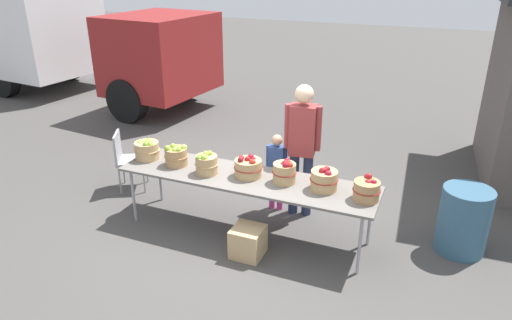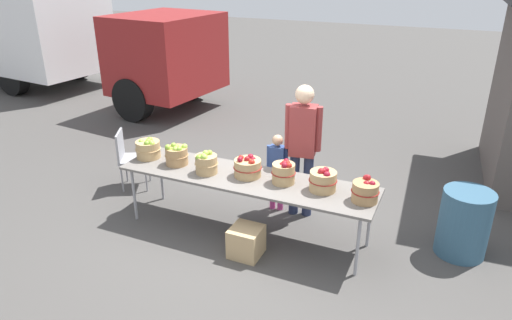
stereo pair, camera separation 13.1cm
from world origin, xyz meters
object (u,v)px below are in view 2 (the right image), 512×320
object	(u,v)px
apple_basket_green_2	(206,163)
produce_crate	(246,242)
trash_barrel	(464,223)
child_customer	(277,166)
apple_basket_green_1	(177,155)
apple_basket_red_3	(365,191)
apple_basket_red_1	(284,172)
apple_basket_red_2	(323,180)
folding_chair	(129,155)
box_truck	(52,29)
market_table	(246,180)
apple_basket_green_0	(148,149)
vendor_adult	(303,141)
apple_basket_red_0	(248,167)

from	to	relation	value
apple_basket_green_2	produce_crate	size ratio (longest dim) A/B	0.82
trash_barrel	child_customer	bearing A→B (deg)	177.68
apple_basket_green_1	apple_basket_red_3	xyz separation A→B (m)	(2.34, 0.00, -0.01)
apple_basket_red_1	apple_basket_red_2	size ratio (longest dim) A/B	0.90
apple_basket_green_1	folding_chair	world-z (taller)	apple_basket_green_1
apple_basket_red_3	trash_barrel	world-z (taller)	apple_basket_red_3
apple_basket_red_1	box_truck	xyz separation A→B (m)	(-7.72, 4.20, 0.61)
market_table	box_truck	distance (m)	8.45
apple_basket_red_1	apple_basket_red_2	distance (m)	0.46
apple_basket_green_1	apple_basket_green_0	bearing A→B (deg)	175.92
apple_basket_red_2	trash_barrel	size ratio (longest dim) A/B	0.41
apple_basket_green_1	child_customer	xyz separation A→B (m)	(1.07, 0.70, -0.25)
apple_basket_red_1	vendor_adult	bearing A→B (deg)	90.18
folding_chair	box_truck	bearing A→B (deg)	25.31
market_table	apple_basket_green_0	world-z (taller)	apple_basket_green_0
vendor_adult	box_truck	xyz separation A→B (m)	(-7.72, 3.54, 0.46)
vendor_adult	child_customer	distance (m)	0.52
apple_basket_red_2	trash_barrel	distance (m)	1.67
box_truck	folding_chair	bearing A→B (deg)	-30.20
market_table	apple_basket_red_0	size ratio (longest dim) A/B	9.18
apple_basket_red_0	box_truck	bearing A→B (deg)	149.97
apple_basket_red_0	folding_chair	xyz separation A→B (m)	(-2.08, 0.40, -0.36)
vendor_adult	produce_crate	distance (m)	1.44
apple_basket_red_0	produce_crate	xyz separation A→B (m)	(0.20, -0.48, -0.69)
apple_basket_red_1	apple_basket_red_3	xyz separation A→B (m)	(0.94, -0.05, -0.02)
apple_basket_green_2	apple_basket_red_2	bearing A→B (deg)	5.27
apple_basket_red_1	child_customer	size ratio (longest dim) A/B	0.27
apple_basket_green_2	apple_basket_red_3	bearing A→B (deg)	2.26
apple_basket_red_0	apple_basket_green_1	bearing A→B (deg)	-177.06
box_truck	folding_chair	world-z (taller)	box_truck
market_table	folding_chair	distance (m)	2.13
vendor_adult	apple_basket_green_1	bearing A→B (deg)	17.86
market_table	apple_basket_green_0	distance (m)	1.40
box_truck	apple_basket_green_2	bearing A→B (deg)	-26.48
apple_basket_red_2	folding_chair	distance (m)	3.04
apple_basket_red_0	produce_crate	size ratio (longest dim) A/B	0.97
apple_basket_red_3	child_customer	bearing A→B (deg)	151.18
vendor_adult	trash_barrel	world-z (taller)	vendor_adult
apple_basket_red_3	folding_chair	xyz separation A→B (m)	(-3.47, 0.45, -0.36)
apple_basket_red_2	apple_basket_red_3	distance (m)	0.48
trash_barrel	apple_basket_green_1	bearing A→B (deg)	-169.75
apple_basket_red_1	trash_barrel	size ratio (longest dim) A/B	0.37
apple_basket_red_3	child_customer	distance (m)	1.48
apple_basket_green_0	apple_basket_green_2	size ratio (longest dim) A/B	1.15
apple_basket_green_1	apple_basket_red_0	bearing A→B (deg)	2.94
vendor_adult	trash_barrel	xyz separation A→B (m)	(1.96, -0.10, -0.63)
box_truck	trash_barrel	xyz separation A→B (m)	(9.69, -3.64, -1.10)
produce_crate	apple_basket_green_0	bearing A→B (deg)	163.99
trash_barrel	apple_basket_red_3	bearing A→B (deg)	-149.23
apple_basket_green_2	box_truck	size ratio (longest dim) A/B	0.04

